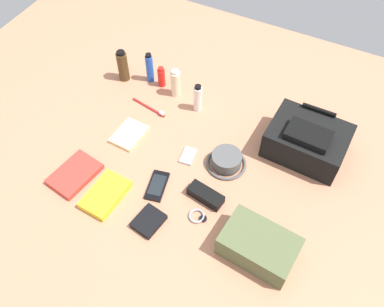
% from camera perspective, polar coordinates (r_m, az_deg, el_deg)
% --- Properties ---
extents(ground_plane, '(2.64, 2.02, 0.02)m').
position_cam_1_polar(ground_plane, '(1.68, 0.00, -1.07)').
color(ground_plane, tan).
rests_on(ground_plane, ground).
extents(backpack, '(0.32, 0.25, 0.16)m').
position_cam_1_polar(backpack, '(1.70, 15.81, 1.78)').
color(backpack, black).
rests_on(backpack, ground_plane).
extents(toiletry_pouch, '(0.27, 0.22, 0.10)m').
position_cam_1_polar(toiletry_pouch, '(1.44, 9.40, -12.55)').
color(toiletry_pouch, '#56603D').
rests_on(toiletry_pouch, ground_plane).
extents(bucket_hat, '(0.16, 0.16, 0.06)m').
position_cam_1_polar(bucket_hat, '(1.64, 4.85, -1.01)').
color(bucket_hat, '#515151').
rests_on(bucket_hat, ground_plane).
extents(cologne_bottle, '(0.05, 0.05, 0.16)m').
position_cam_1_polar(cologne_bottle, '(1.97, -9.67, 12.01)').
color(cologne_bottle, '#473319').
rests_on(cologne_bottle, ground_plane).
extents(deodorant_spray, '(0.03, 0.03, 0.15)m').
position_cam_1_polar(deodorant_spray, '(1.95, -5.95, 11.85)').
color(deodorant_spray, blue).
rests_on(deodorant_spray, ground_plane).
extents(sunscreen_spray, '(0.03, 0.03, 0.11)m').
position_cam_1_polar(sunscreen_spray, '(1.93, -4.30, 10.64)').
color(sunscreen_spray, red).
rests_on(sunscreen_spray, ground_plane).
extents(lotion_bottle, '(0.04, 0.04, 0.14)m').
position_cam_1_polar(lotion_bottle, '(1.87, -2.31, 9.84)').
color(lotion_bottle, beige).
rests_on(lotion_bottle, ground_plane).
extents(toothpaste_tube, '(0.04, 0.04, 0.14)m').
position_cam_1_polar(toothpaste_tube, '(1.80, 0.82, 7.77)').
color(toothpaste_tube, white).
rests_on(toothpaste_tube, ground_plane).
extents(paperback_novel, '(0.16, 0.21, 0.02)m').
position_cam_1_polar(paperback_novel, '(1.68, -16.09, -2.82)').
color(paperback_novel, red).
rests_on(paperback_novel, ground_plane).
extents(travel_guidebook, '(0.13, 0.19, 0.03)m').
position_cam_1_polar(travel_guidebook, '(1.59, -12.02, -5.67)').
color(travel_guidebook, yellow).
rests_on(travel_guidebook, ground_plane).
extents(cell_phone, '(0.09, 0.15, 0.01)m').
position_cam_1_polar(cell_phone, '(1.59, -4.91, -4.52)').
color(cell_phone, black).
rests_on(cell_phone, ground_plane).
extents(media_player, '(0.06, 0.09, 0.01)m').
position_cam_1_polar(media_player, '(1.67, -0.56, -0.33)').
color(media_player, '#B7B7BC').
rests_on(media_player, ground_plane).
extents(wristwatch, '(0.07, 0.06, 0.01)m').
position_cam_1_polar(wristwatch, '(1.52, 0.80, -8.78)').
color(wristwatch, '#99999E').
rests_on(wristwatch, ground_plane).
extents(toothbrush, '(0.18, 0.04, 0.02)m').
position_cam_1_polar(toothbrush, '(1.85, -5.85, 6.35)').
color(toothbrush, red).
rests_on(toothbrush, ground_plane).
extents(wallet, '(0.11, 0.12, 0.02)m').
position_cam_1_polar(wallet, '(1.51, -6.09, -9.39)').
color(wallet, black).
rests_on(wallet, ground_plane).
extents(notepad, '(0.12, 0.15, 0.02)m').
position_cam_1_polar(notepad, '(1.76, -8.80, 2.66)').
color(notepad, beige).
rests_on(notepad, ground_plane).
extents(sunglasses_case, '(0.15, 0.08, 0.04)m').
position_cam_1_polar(sunglasses_case, '(1.55, 1.93, -5.87)').
color(sunglasses_case, black).
rests_on(sunglasses_case, ground_plane).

